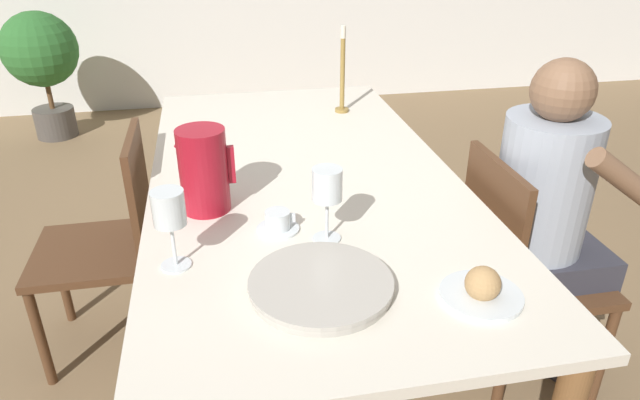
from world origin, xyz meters
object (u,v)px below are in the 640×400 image
at_px(red_pitcher, 204,170).
at_px(potted_plant, 41,58).
at_px(bread_plate, 482,289).
at_px(wine_glass_water, 169,211).
at_px(chair_person_side, 519,269).
at_px(wine_glass_juice, 327,189).
at_px(teacup_near_person, 278,222).
at_px(candlestick_tall, 342,79).
at_px(person_seated, 550,205).
at_px(serving_tray, 321,285).
at_px(chair_opposite, 111,241).

relative_size(red_pitcher, potted_plant, 0.27).
height_order(red_pitcher, bread_plate, red_pitcher).
bearing_deg(wine_glass_water, chair_person_side, 10.98).
bearing_deg(red_pitcher, wine_glass_water, -105.58).
xyz_separation_m(wine_glass_juice, teacup_near_person, (-0.12, 0.07, -0.13)).
bearing_deg(chair_person_side, candlestick_tall, -154.88).
xyz_separation_m(person_seated, potted_plant, (-2.24, 2.94, -0.10)).
bearing_deg(wine_glass_juice, person_seated, 13.04).
xyz_separation_m(chair_person_side, bread_plate, (-0.40, -0.48, 0.32)).
bearing_deg(serving_tray, person_seated, 25.75).
bearing_deg(teacup_near_person, candlestick_tall, 67.38).
xyz_separation_m(person_seated, red_pitcher, (-1.10, 0.06, 0.19)).
bearing_deg(red_pitcher, person_seated, -2.96).
bearing_deg(wine_glass_juice, candlestick_tall, 74.90).
relative_size(wine_glass_juice, teacup_near_person, 1.74).
relative_size(chair_person_side, person_seated, 0.74).
height_order(chair_person_side, potted_plant, potted_plant).
xyz_separation_m(teacup_near_person, serving_tray, (0.06, -0.30, -0.01)).
distance_m(chair_person_side, potted_plant, 3.67).
height_order(person_seated, serving_tray, person_seated).
distance_m(wine_glass_water, candlestick_tall, 1.29).
xyz_separation_m(chair_person_side, wine_glass_juice, (-0.70, -0.16, 0.44)).
xyz_separation_m(person_seated, wine_glass_juice, (-0.78, -0.18, 0.22)).
bearing_deg(chair_opposite, person_seated, -106.43).
height_order(chair_person_side, candlestick_tall, candlestick_tall).
xyz_separation_m(red_pitcher, potted_plant, (-1.14, 2.89, -0.29)).
bearing_deg(potted_plant, serving_tray, -67.40).
xyz_separation_m(chair_person_side, candlestick_tall, (-0.42, 0.89, 0.44)).
distance_m(chair_person_side, person_seated, 0.24).
xyz_separation_m(chair_opposite, wine_glass_water, (0.29, -0.67, 0.45)).
bearing_deg(wine_glass_juice, bread_plate, -47.48).
bearing_deg(wine_glass_water, wine_glass_juice, 7.97).
distance_m(red_pitcher, wine_glass_juice, 0.39).
bearing_deg(chair_opposite, candlestick_tall, -65.94).
relative_size(red_pitcher, teacup_near_person, 2.09).
bearing_deg(potted_plant, teacup_near_person, -66.42).
bearing_deg(wine_glass_water, person_seated, 11.36).
bearing_deg(chair_person_side, bread_plate, -40.17).
xyz_separation_m(chair_person_side, potted_plant, (-2.15, 2.97, 0.13)).
distance_m(teacup_near_person, serving_tray, 0.31).
distance_m(chair_opposite, red_pitcher, 0.67).
relative_size(chair_person_side, teacup_near_person, 7.31).
xyz_separation_m(person_seated, wine_glass_water, (-1.18, -0.24, 0.22)).
bearing_deg(wine_glass_juice, serving_tray, -105.02).
height_order(serving_tray, bread_plate, bread_plate).
relative_size(serving_tray, candlestick_tall, 0.93).
distance_m(wine_glass_juice, bread_plate, 0.45).
relative_size(bread_plate, candlestick_tall, 0.52).
relative_size(chair_opposite, potted_plant, 0.94).
height_order(person_seated, bread_plate, person_seated).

